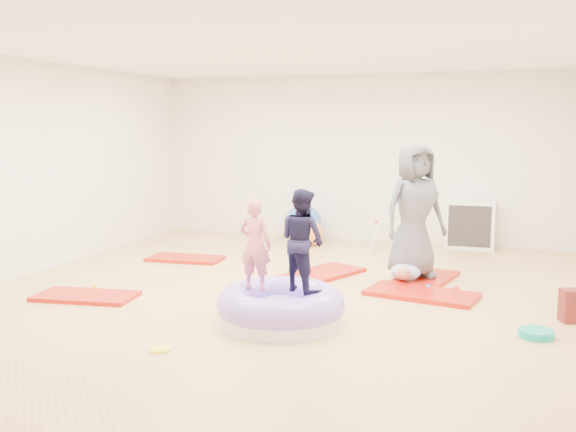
% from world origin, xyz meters
% --- Properties ---
extents(room, '(7.01, 8.01, 2.81)m').
position_xyz_m(room, '(0.00, 0.00, 1.40)').
color(room, tan).
rests_on(room, ground).
extents(gym_mat_front_left, '(1.19, 0.71, 0.05)m').
position_xyz_m(gym_mat_front_left, '(-2.08, -0.73, 0.02)').
color(gym_mat_front_left, red).
rests_on(gym_mat_front_left, ground).
extents(gym_mat_mid_left, '(1.11, 0.61, 0.04)m').
position_xyz_m(gym_mat_mid_left, '(-1.99, 1.51, 0.02)').
color(gym_mat_mid_left, red).
rests_on(gym_mat_mid_left, ground).
extents(gym_mat_center_back, '(1.03, 1.34, 0.05)m').
position_xyz_m(gym_mat_center_back, '(0.16, 1.19, 0.02)').
color(gym_mat_center_back, red).
rests_on(gym_mat_center_back, ground).
extents(gym_mat_right, '(1.33, 0.85, 0.05)m').
position_xyz_m(gym_mat_right, '(1.53, 0.58, 0.03)').
color(gym_mat_right, red).
rests_on(gym_mat_right, ground).
extents(gym_mat_rear_right, '(0.85, 1.32, 0.05)m').
position_xyz_m(gym_mat_rear_right, '(1.45, 1.29, 0.03)').
color(gym_mat_rear_right, red).
rests_on(gym_mat_rear_right, ground).
extents(inflatable_cushion, '(1.27, 1.27, 0.40)m').
position_xyz_m(inflatable_cushion, '(0.33, -0.91, 0.16)').
color(inflatable_cushion, silver).
rests_on(inflatable_cushion, ground).
extents(child_pink, '(0.35, 0.24, 0.92)m').
position_xyz_m(child_pink, '(0.06, -0.90, 0.83)').
color(child_pink, '#D66B7A').
rests_on(child_pink, inflatable_cushion).
extents(child_navy, '(0.62, 0.58, 1.02)m').
position_xyz_m(child_navy, '(0.52, -0.79, 0.88)').
color(child_navy, black).
rests_on(child_navy, inflatable_cushion).
extents(adult_caregiver, '(0.98, 0.95, 1.69)m').
position_xyz_m(adult_caregiver, '(1.33, 1.30, 0.90)').
color(adult_caregiver, '#4F5057').
rests_on(adult_caregiver, gym_mat_rear_right).
extents(infant, '(0.37, 0.37, 0.22)m').
position_xyz_m(infant, '(1.27, 1.04, 0.16)').
color(infant, '#9AAEDE').
rests_on(infant, gym_mat_rear_right).
extents(ball_pit_balls, '(4.23, 2.05, 0.07)m').
position_xyz_m(ball_pit_balls, '(0.12, 0.80, 0.04)').
color(ball_pit_balls, blue).
rests_on(ball_pit_balls, ground).
extents(exercise_ball_blue, '(0.62, 0.62, 0.62)m').
position_xyz_m(exercise_ball_blue, '(-0.84, 3.58, 0.31)').
color(exercise_ball_blue, blue).
rests_on(exercise_ball_blue, ground).
extents(exercise_ball_orange, '(0.42, 0.42, 0.42)m').
position_xyz_m(exercise_ball_orange, '(-0.59, 3.16, 0.21)').
color(exercise_ball_orange, orange).
rests_on(exercise_ball_orange, ground).
extents(infant_play_gym, '(0.60, 0.57, 0.46)m').
position_xyz_m(infant_play_gym, '(0.71, 3.22, 0.30)').
color(infant_play_gym, white).
rests_on(infant_play_gym, ground).
extents(cube_shelf, '(0.76, 0.37, 0.76)m').
position_xyz_m(cube_shelf, '(1.88, 3.79, 0.38)').
color(cube_shelf, white).
rests_on(cube_shelf, ground).
extents(balance_disc, '(0.32, 0.32, 0.07)m').
position_xyz_m(balance_disc, '(2.71, -0.54, 0.04)').
color(balance_disc, '#09978C').
rests_on(balance_disc, ground).
extents(backpack, '(0.33, 0.26, 0.33)m').
position_xyz_m(backpack, '(3.10, 0.08, 0.17)').
color(backpack, '#A42524').
rests_on(backpack, ground).
extents(yellow_toy, '(0.18, 0.18, 0.03)m').
position_xyz_m(yellow_toy, '(-0.40, -1.99, 0.01)').
color(yellow_toy, '#FBFD32').
rests_on(yellow_toy, ground).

